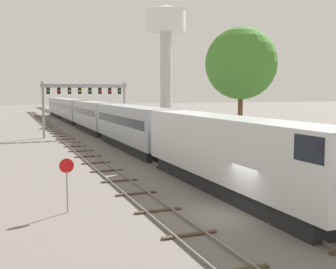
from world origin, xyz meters
TOP-DOWN VIEW (x-y plane):
  - ground_plane at (0.00, 0.00)m, footprint 400.00×400.00m
  - track_main at (2.00, 60.00)m, footprint 2.60×200.00m
  - track_near at (-3.50, 40.00)m, footprint 2.60×160.00m
  - passenger_train at (2.00, 47.92)m, footprint 3.04×108.42m
  - signal_gantry at (-0.25, 40.93)m, footprint 12.10×0.49m
  - water_tower at (24.11, 72.01)m, footprint 9.21×9.21m
  - stop_sign at (-8.00, 3.66)m, footprint 0.76×0.08m
  - trackside_tree_left at (14.10, 22.73)m, footprint 8.12×8.12m

SIDE VIEW (x-z plane):
  - ground_plane at x=0.00m, z-range 0.00..0.00m
  - track_main at x=2.00m, z-range -0.01..0.15m
  - track_near at x=-3.50m, z-range -0.01..0.15m
  - stop_sign at x=-8.00m, z-range 0.43..3.31m
  - passenger_train at x=2.00m, z-range 0.21..5.01m
  - signal_gantry at x=-0.25m, z-range 1.91..9.70m
  - trackside_tree_left at x=14.10m, z-range 2.72..16.32m
  - water_tower at x=24.11m, z-range 7.23..33.27m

